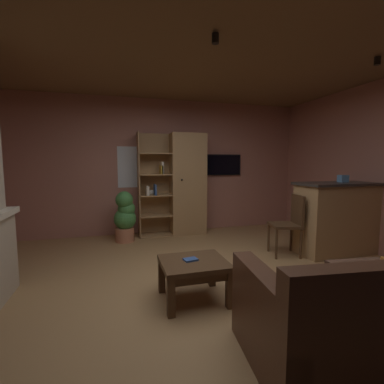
{
  "coord_description": "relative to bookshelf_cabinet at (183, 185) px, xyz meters",
  "views": [
    {
      "loc": [
        -0.88,
        -2.72,
        1.39
      ],
      "look_at": [
        0.0,
        0.4,
        1.05
      ],
      "focal_mm": 25.57,
      "sensor_mm": 36.0,
      "label": 1
    }
  ],
  "objects": [
    {
      "name": "track_light_spot_2",
      "position": [
        1.65,
        -2.62,
        1.59
      ],
      "size": [
        0.07,
        0.07,
        0.09
      ],
      "primitive_type": "cylinder",
      "color": "black"
    },
    {
      "name": "table_book_0",
      "position": [
        -0.58,
        -2.6,
        -0.55
      ],
      "size": [
        0.15,
        0.12,
        0.02
      ],
      "primitive_type": "cube",
      "rotation": [
        0.0,
        0.0,
        0.16
      ],
      "color": "#2D4C8C",
      "rests_on": "coffee_table"
    },
    {
      "name": "window_pane_back",
      "position": [
        -0.84,
        0.24,
        0.34
      ],
      "size": [
        0.79,
        0.01,
        0.79
      ],
      "primitive_type": "cube",
      "color": "white"
    },
    {
      "name": "wall_mounted_tv",
      "position": [
        0.92,
        0.21,
        0.38
      ],
      "size": [
        0.77,
        0.06,
        0.44
      ],
      "color": "black"
    },
    {
      "name": "ceiling",
      "position": [
        -0.41,
        -2.47,
        1.67
      ],
      "size": [
        5.88,
        5.43,
        0.02
      ],
      "primitive_type": "cube",
      "color": "brown"
    },
    {
      "name": "leather_couch",
      "position": [
        0.39,
        -3.78,
        -0.68
      ],
      "size": [
        1.76,
        1.08,
        0.84
      ],
      "color": "#4C2D1E",
      "rests_on": "ground"
    },
    {
      "name": "floor",
      "position": [
        -0.41,
        -2.47,
        -0.98
      ],
      "size": [
        5.88,
        5.43,
        0.02
      ],
      "primitive_type": "cube",
      "color": "#A37A4C",
      "rests_on": "ground"
    },
    {
      "name": "dining_chair",
      "position": [
        1.23,
        -1.7,
        -0.44
      ],
      "size": [
        0.51,
        0.51,
        0.92
      ],
      "color": "#4C331E",
      "rests_on": "ground"
    },
    {
      "name": "tissue_box",
      "position": [
        2.08,
        -1.79,
        0.18
      ],
      "size": [
        0.14,
        0.14,
        0.11
      ],
      "primitive_type": "cube",
      "rotation": [
        0.0,
        0.0,
        -0.16
      ],
      "color": "#598CBF",
      "rests_on": "kitchen_bar_counter"
    },
    {
      "name": "bookshelf_cabinet",
      "position": [
        0.0,
        0.0,
        0.0
      ],
      "size": [
        1.3,
        0.41,
        1.96
      ],
      "color": "#A87F51",
      "rests_on": "ground"
    },
    {
      "name": "wall_back",
      "position": [
        -0.41,
        0.27,
        0.34
      ],
      "size": [
        6.0,
        0.06,
        2.63
      ],
      "primitive_type": "cube",
      "color": "#AD7060",
      "rests_on": "ground"
    },
    {
      "name": "potted_floor_plant",
      "position": [
        -1.14,
        -0.25,
        -0.52
      ],
      "size": [
        0.39,
        0.4,
        0.9
      ],
      "color": "#B77051",
      "rests_on": "ground"
    },
    {
      "name": "coffee_table",
      "position": [
        -0.55,
        -2.62,
        -0.65
      ],
      "size": [
        0.66,
        0.58,
        0.41
      ],
      "color": "#4C331E",
      "rests_on": "ground"
    },
    {
      "name": "kitchen_bar_counter",
      "position": [
        2.08,
        -1.82,
        -0.42
      ],
      "size": [
        1.45,
        0.6,
        1.1
      ],
      "color": "#A87F51",
      "rests_on": "ground"
    },
    {
      "name": "track_light_spot_1",
      "position": [
        -0.35,
        -2.64,
        1.59
      ],
      "size": [
        0.07,
        0.07,
        0.09
      ],
      "primitive_type": "cylinder",
      "color": "black"
    }
  ]
}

